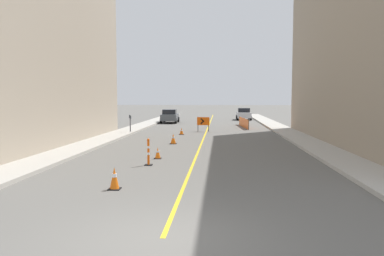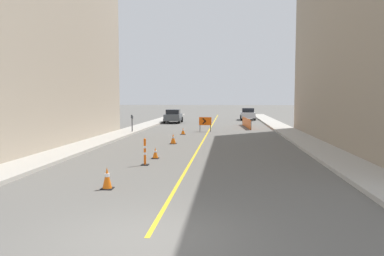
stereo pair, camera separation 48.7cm
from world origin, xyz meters
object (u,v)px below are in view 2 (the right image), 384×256
(traffic_cone_nearest, at_px, (107,178))
(traffic_cone_third, at_px, (173,139))
(traffic_cone_second, at_px, (155,153))
(parked_car_curb_near, at_px, (173,116))
(parking_meter_far_curb, at_px, (132,120))
(parking_meter_near_curb, at_px, (132,120))
(arrow_barricade_primary, at_px, (205,122))
(parked_car_curb_mid, at_px, (248,114))
(delineator_post_front, at_px, (145,154))
(traffic_cone_fourth, at_px, (183,131))

(traffic_cone_nearest, distance_m, traffic_cone_third, 12.01)
(traffic_cone_second, relative_size, parked_car_curb_near, 0.12)
(traffic_cone_nearest, bearing_deg, parking_meter_far_curb, 102.06)
(parking_meter_near_curb, bearing_deg, traffic_cone_third, -56.02)
(parked_car_curb_near, bearing_deg, parking_meter_far_curb, -98.25)
(traffic_cone_third, height_order, arrow_barricade_primary, arrow_barricade_primary)
(parked_car_curb_mid, bearing_deg, arrow_barricade_primary, -104.03)
(parking_meter_near_curb, bearing_deg, traffic_cone_second, -70.55)
(parking_meter_far_curb, bearing_deg, parked_car_curb_near, 83.75)
(parked_car_curb_mid, distance_m, parking_meter_far_curb, 22.77)
(arrow_barricade_primary, bearing_deg, traffic_cone_second, -92.36)
(traffic_cone_nearest, distance_m, delineator_post_front, 4.33)
(delineator_post_front, bearing_deg, parked_car_curb_mid, 79.72)
(parked_car_curb_mid, relative_size, parking_meter_far_curb, 3.24)
(traffic_cone_nearest, xyz_separation_m, parked_car_curb_mid, (6.54, 38.86, 0.45))
(traffic_cone_nearest, height_order, parking_meter_near_curb, parking_meter_near_curb)
(parking_meter_near_curb, bearing_deg, parked_car_curb_mid, 62.67)
(parked_car_curb_mid, height_order, parking_meter_near_curb, parked_car_curb_mid)
(delineator_post_front, relative_size, arrow_barricade_primary, 0.94)
(traffic_cone_second, distance_m, parking_meter_near_curb, 13.15)
(traffic_cone_second, distance_m, traffic_cone_third, 5.87)
(traffic_cone_nearest, relative_size, traffic_cone_second, 1.32)
(delineator_post_front, distance_m, parking_meter_near_curb, 14.82)
(traffic_cone_fourth, height_order, parked_car_curb_mid, parked_car_curb_mid)
(traffic_cone_second, bearing_deg, traffic_cone_nearest, -93.53)
(traffic_cone_fourth, distance_m, delineator_post_front, 13.82)
(traffic_cone_nearest, height_order, delineator_post_front, delineator_post_front)
(parked_car_curb_near, relative_size, parking_meter_far_curb, 3.28)
(traffic_cone_fourth, xyz_separation_m, parking_meter_near_curb, (-4.28, 0.36, 0.88))
(parked_car_curb_mid, bearing_deg, parked_car_curb_near, -142.80)
(delineator_post_front, height_order, parking_meter_near_curb, parking_meter_near_curb)
(delineator_post_front, bearing_deg, arrow_barricade_primary, 84.34)
(arrow_barricade_primary, height_order, parked_car_curb_near, parked_car_curb_near)
(traffic_cone_fourth, bearing_deg, parked_car_curb_mid, 73.24)
(traffic_cone_second, relative_size, traffic_cone_fourth, 0.99)
(traffic_cone_second, distance_m, arrow_barricade_primary, 14.87)
(traffic_cone_third, height_order, traffic_cone_fourth, traffic_cone_third)
(traffic_cone_fourth, relative_size, parked_car_curb_mid, 0.13)
(parked_car_curb_near, xyz_separation_m, parking_meter_far_curb, (-1.47, -13.41, 0.30))
(delineator_post_front, relative_size, parking_meter_near_curb, 0.85)
(delineator_post_front, xyz_separation_m, arrow_barricade_primary, (1.64, 16.59, 0.36))
(traffic_cone_second, distance_m, parked_car_curb_near, 26.12)
(parked_car_curb_near, xyz_separation_m, parking_meter_near_curb, (-1.47, -13.59, 0.35))
(traffic_cone_fourth, bearing_deg, parked_car_curb_near, 101.42)
(arrow_barricade_primary, bearing_deg, traffic_cone_third, -96.12)
(delineator_post_front, relative_size, parked_car_curb_near, 0.27)
(parked_car_curb_near, bearing_deg, traffic_cone_third, -83.75)
(parking_meter_far_curb, bearing_deg, traffic_cone_second, -70.80)
(traffic_cone_third, relative_size, traffic_cone_fourth, 1.19)
(traffic_cone_fourth, distance_m, parking_meter_far_curb, 4.40)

